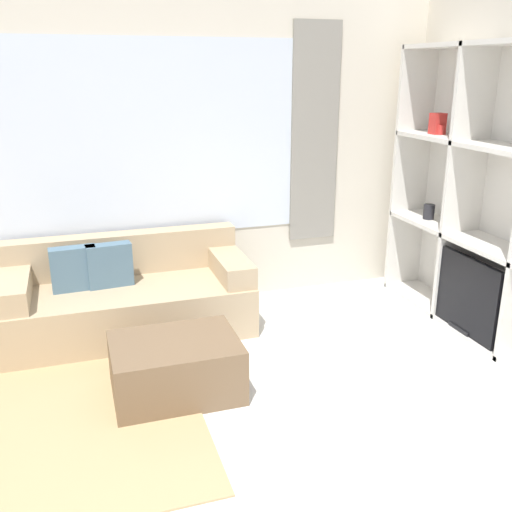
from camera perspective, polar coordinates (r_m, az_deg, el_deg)
wall_back at (r=4.83m, az=-13.33°, el=10.00°), size 6.70×0.11×2.70m
shelving_unit at (r=4.60m, az=23.34°, el=4.90°), size 0.37×2.36×2.20m
couch_main at (r=4.66m, az=-12.76°, el=-4.02°), size 1.89×0.84×0.73m
ottoman at (r=3.77m, az=-8.03°, el=-10.94°), size 0.81×0.60×0.37m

